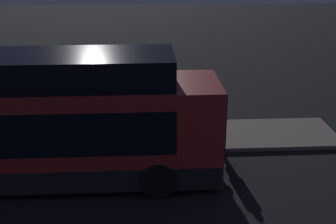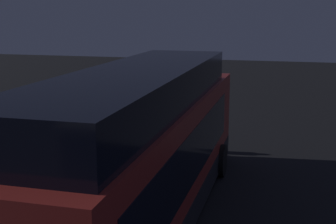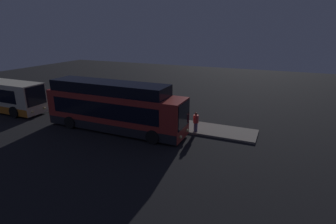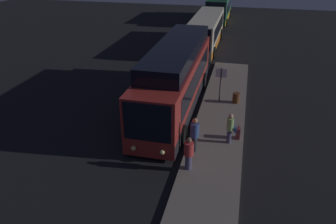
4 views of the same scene
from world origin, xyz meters
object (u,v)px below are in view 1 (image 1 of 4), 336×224
passenger_boarding (176,120)px  sign_post (3,104)px  bus_lead (17,126)px  trash_bin (13,123)px  passenger_with_bags (217,122)px  suitcase (129,118)px  passenger_waiting (142,107)px

passenger_boarding → sign_post: size_ratio=0.80×
bus_lead → trash_bin: 4.08m
passenger_boarding → passenger_with_bags: (1.47, -0.01, -0.11)m
passenger_with_bags → suitcase: 3.79m
sign_post → suitcase: bearing=17.5°
passenger_boarding → suitcase: passenger_boarding is taller
passenger_boarding → suitcase: (-1.68, 2.02, -0.66)m
bus_lead → suitcase: 5.32m
passenger_with_bags → suitcase: (-3.15, 2.03, -0.54)m
passenger_with_bags → suitcase: size_ratio=1.90×
passenger_waiting → suitcase: 0.88m
passenger_with_bags → trash_bin: bearing=-124.1°
bus_lead → trash_bin: bearing=107.4°
sign_post → bus_lead: bearing=-66.8°
bus_lead → passenger_boarding: 5.34m
bus_lead → passenger_waiting: bus_lead is taller
passenger_waiting → trash_bin: passenger_waiting is taller
bus_lead → suitcase: bus_lead is taller
bus_lead → suitcase: bearing=51.1°
bus_lead → passenger_with_bags: bus_lead is taller
passenger_boarding → suitcase: size_ratio=2.13×
suitcase → sign_post: (-4.36, -1.37, 1.14)m
suitcase → passenger_boarding: bearing=-50.3°
passenger_boarding → suitcase: bearing=-140.3°
bus_lead → suitcase: size_ratio=14.36×
passenger_waiting → suitcase: size_ratio=1.93×
sign_post → passenger_boarding: bearing=-6.1°
bus_lead → passenger_boarding: size_ratio=6.74×
sign_post → trash_bin: 1.53m
passenger_with_bags → sign_post: bearing=-116.4°
suitcase → trash_bin: 4.40m
suitcase → trash_bin: suitcase is taller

